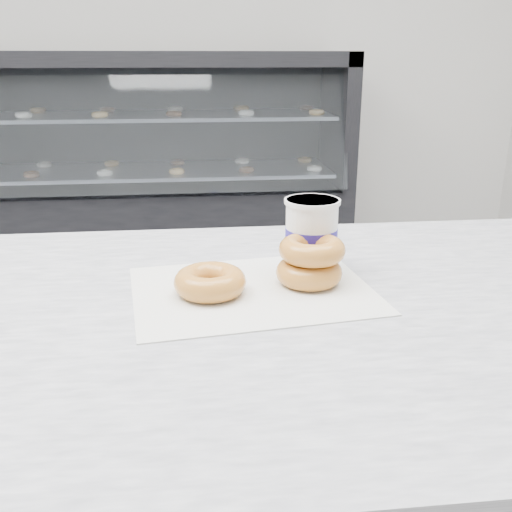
{
  "coord_description": "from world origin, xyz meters",
  "views": [
    {
      "loc": [
        0.3,
        -1.31,
        1.22
      ],
      "look_at": [
        0.39,
        -0.5,
        0.94
      ],
      "focal_mm": 40.0,
      "sensor_mm": 36.0,
      "label": 1
    }
  ],
  "objects_px": {
    "display_case": "(145,185)",
    "donut_stack": "(310,261)",
    "coffee_cup": "(311,235)",
    "donut_single": "(210,282)"
  },
  "relations": [
    {
      "from": "display_case",
      "to": "donut_stack",
      "type": "relative_size",
      "value": 17.26
    },
    {
      "from": "donut_single",
      "to": "donut_stack",
      "type": "relative_size",
      "value": 0.74
    },
    {
      "from": "display_case",
      "to": "donut_single",
      "type": "distance_m",
      "value": 2.73
    },
    {
      "from": "coffee_cup",
      "to": "donut_single",
      "type": "bearing_deg",
      "value": -139.55
    },
    {
      "from": "donut_stack",
      "to": "donut_single",
      "type": "bearing_deg",
      "value": -170.12
    },
    {
      "from": "donut_single",
      "to": "donut_stack",
      "type": "xyz_separation_m",
      "value": [
        0.15,
        0.03,
        0.02
      ]
    },
    {
      "from": "donut_single",
      "to": "coffee_cup",
      "type": "height_order",
      "value": "coffee_cup"
    },
    {
      "from": "donut_single",
      "to": "coffee_cup",
      "type": "relative_size",
      "value": 0.89
    },
    {
      "from": "display_case",
      "to": "coffee_cup",
      "type": "distance_m",
      "value": 2.68
    },
    {
      "from": "display_case",
      "to": "donut_single",
      "type": "xyz_separation_m",
      "value": [
        0.31,
        -2.68,
        0.43
      ]
    }
  ]
}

